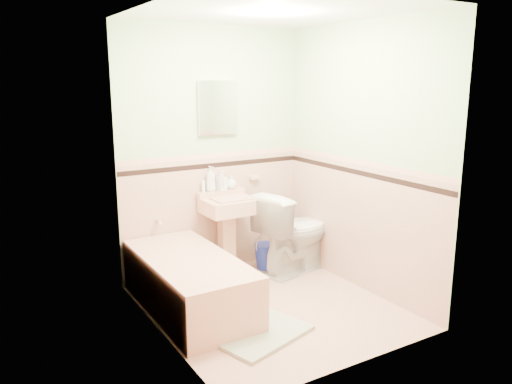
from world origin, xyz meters
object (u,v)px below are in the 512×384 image
sink (229,237)px  shoe (243,331)px  soap_bottle_mid (221,180)px  soap_bottle_left (211,179)px  medicine_cabinet (218,108)px  soap_bottle_right (231,182)px  bucket (267,256)px  toilet (294,232)px  bathtub (189,285)px

sink → shoe: (-0.54, -1.23, -0.34)m
soap_bottle_mid → shoe: (-0.55, -1.41, -0.90)m
soap_bottle_mid → soap_bottle_left: bearing=180.0°
medicine_cabinet → soap_bottle_right: size_ratio=3.70×
sink → bucket: bearing=-4.3°
bucket → shoe: bearing=-129.2°
sink → shoe: size_ratio=4.96×
medicine_cabinet → toilet: 1.49m
bathtub → shoe: bearing=-78.8°
bucket → sink: bearing=175.7°
sink → soap_bottle_mid: bearing=86.6°
medicine_cabinet → bucket: medicine_cabinet is taller
soap_bottle_right → toilet: soap_bottle_right is taller
medicine_cabinet → soap_bottle_left: 0.72m
toilet → soap_bottle_mid: bearing=43.5°
bathtub → soap_bottle_left: size_ratio=5.79×
bathtub → soap_bottle_left: soap_bottle_left is taller
soap_bottle_left → bucket: bearing=-21.3°
bucket → shoe: (-0.97, -1.19, -0.07)m
medicine_cabinet → soap_bottle_right: medicine_cabinet is taller
sink → medicine_cabinet: 1.31m
bathtub → soap_bottle_right: (0.80, 0.71, 0.71)m
soap_bottle_left → shoe: 1.74m
sink → toilet: 0.68m
medicine_cabinet → shoe: bearing=-110.7°
bucket → medicine_cabinet: bearing=150.7°
soap_bottle_mid → bucket: bearing=-26.8°
bathtub → shoe: (0.14, -0.70, -0.16)m
shoe → soap_bottle_left: bearing=75.7°
soap_bottle_mid → shoe: size_ratio=1.23×
soap_bottle_mid → soap_bottle_right: 0.11m
medicine_cabinet → toilet: bearing=-36.2°
soap_bottle_left → bucket: (0.54, -0.21, -0.86)m
soap_bottle_mid → toilet: 0.92m
bathtub → soap_bottle_left: bearing=51.4°
soap_bottle_right → bucket: (0.31, -0.21, -0.80)m
sink → soap_bottle_right: size_ratio=5.59×
sink → shoe: sink is taller
soap_bottle_right → soap_bottle_mid: bearing=180.0°
bathtub → shoe: bathtub is taller
bathtub → bucket: bathtub is taller
soap_bottle_left → sink: bearing=-58.1°
bathtub → toilet: bearing=12.1°
sink → soap_bottle_right: (0.12, 0.18, 0.53)m
medicine_cabinet → shoe: 2.24m
bathtub → bucket: 1.22m
bathtub → medicine_cabinet: size_ratio=2.81×
medicine_cabinet → soap_bottle_mid: bearing=-70.4°
toilet → soap_bottle_right: bearing=38.0°
bathtub → toilet: 1.35m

